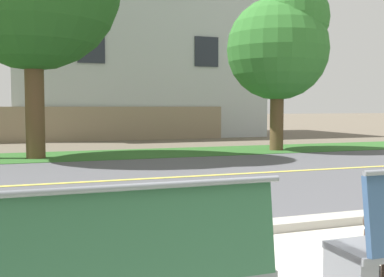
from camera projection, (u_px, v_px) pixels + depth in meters
name	position (u px, v px, depth m)	size (l,w,h in m)	color
ground_plane	(107.00, 170.00, 10.27)	(140.00, 140.00, 0.00)	#665B4C
curb_edge	(195.00, 234.00, 4.95)	(44.00, 0.30, 0.11)	#ADA89E
street_asphalt	(120.00, 180.00, 8.86)	(52.00, 8.00, 0.01)	#515156
road_centre_line	(120.00, 180.00, 8.86)	(48.00, 0.14, 0.01)	#E0CC4C
far_verge_grass	(88.00, 155.00, 13.37)	(48.00, 2.80, 0.02)	#2D6026
shade_tree_left	(281.00, 42.00, 14.70)	(3.22, 3.22, 5.32)	brown
garden_wall	(70.00, 124.00, 18.72)	(13.00, 0.36, 1.40)	gray
house_across_street	(134.00, 57.00, 22.64)	(11.98, 6.91, 7.52)	#B7BCC1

